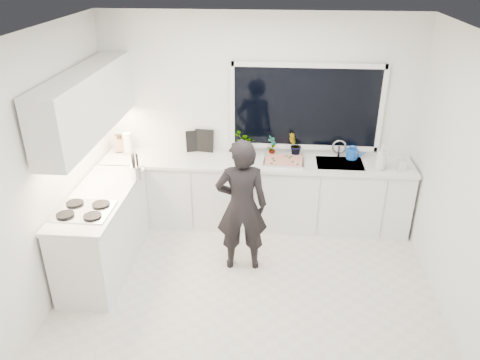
{
  "coord_description": "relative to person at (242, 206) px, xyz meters",
  "views": [
    {
      "loc": [
        0.26,
        -3.99,
        3.32
      ],
      "look_at": [
        -0.12,
        0.4,
        1.15
      ],
      "focal_mm": 35.0,
      "sensor_mm": 36.0,
      "label": 1
    }
  ],
  "objects": [
    {
      "name": "window",
      "position": [
        0.71,
        1.24,
        0.76
      ],
      "size": [
        1.8,
        0.02,
        1.0
      ],
      "primitive_type": "cube",
      "color": "black",
      "rests_on": "wall_back"
    },
    {
      "name": "knife_block",
      "position": [
        -1.71,
        1.11,
        0.24
      ],
      "size": [
        0.15,
        0.13,
        0.22
      ],
      "primitive_type": "cube",
      "rotation": [
        0.0,
        0.0,
        0.31
      ],
      "color": "olive",
      "rests_on": "countertop_back"
    },
    {
      "name": "picture_frame_small",
      "position": [
        -0.59,
        1.21,
        0.28
      ],
      "size": [
        0.25,
        0.05,
        0.3
      ],
      "primitive_type": "cube",
      "rotation": [
        0.0,
        0.0,
        -0.13
      ],
      "color": "black",
      "rests_on": "countertop_back"
    },
    {
      "name": "base_cabinets_left",
      "position": [
        -1.56,
        -0.13,
        -0.35
      ],
      "size": [
        0.58,
        1.6,
        0.88
      ],
      "primitive_type": "cube",
      "color": "white",
      "rests_on": "floor"
    },
    {
      "name": "pizza",
      "position": [
        0.46,
        0.94,
        0.16
      ],
      "size": [
        0.48,
        0.35,
        0.01
      ],
      "primitive_type": "cube",
      "rotation": [
        0.0,
        0.0,
        -0.05
      ],
      "color": "red",
      "rests_on": "pizza_tray"
    },
    {
      "name": "wall_right",
      "position": [
        2.12,
        -0.48,
        0.56
      ],
      "size": [
        0.02,
        3.5,
        2.7
      ],
      "primitive_type": "cube",
      "color": "white",
      "rests_on": "ground"
    },
    {
      "name": "floor",
      "position": [
        0.11,
        -0.48,
        -0.8
      ],
      "size": [
        4.0,
        3.5,
        0.02
      ],
      "primitive_type": "cube",
      "color": "beige",
      "rests_on": "ground"
    },
    {
      "name": "wall_back",
      "position": [
        0.11,
        1.28,
        0.56
      ],
      "size": [
        4.0,
        0.02,
        2.7
      ],
      "primitive_type": "cube",
      "color": "white",
      "rests_on": "ground"
    },
    {
      "name": "ceiling",
      "position": [
        0.11,
        -0.48,
        1.92
      ],
      "size": [
        4.0,
        3.5,
        0.02
      ],
      "primitive_type": "cube",
      "color": "white",
      "rests_on": "wall_back"
    },
    {
      "name": "upper_cabinets",
      "position": [
        -1.68,
        0.22,
        1.06
      ],
      "size": [
        0.34,
        2.1,
        0.7
      ],
      "primitive_type": "cube",
      "color": "white",
      "rests_on": "wall_left"
    },
    {
      "name": "countertop_left",
      "position": [
        -1.56,
        -0.13,
        0.11
      ],
      "size": [
        0.62,
        1.6,
        0.04
      ],
      "primitive_type": "cube",
      "color": "silver",
      "rests_on": "base_cabinets_left"
    },
    {
      "name": "picture_frame_large",
      "position": [
        -0.73,
        1.21,
        0.27
      ],
      "size": [
        0.22,
        0.09,
        0.28
      ],
      "primitive_type": "cube",
      "rotation": [
        0.0,
        0.0,
        0.32
      ],
      "color": "black",
      "rests_on": "countertop_back"
    },
    {
      "name": "utensil_crock",
      "position": [
        -1.26,
        0.32,
        0.21
      ],
      "size": [
        0.16,
        0.16,
        0.16
      ],
      "primitive_type": "cylinder",
      "rotation": [
        0.0,
        0.0,
        -0.29
      ],
      "color": "#B1B1B5",
      "rests_on": "countertop_left"
    },
    {
      "name": "sink",
      "position": [
        1.16,
        0.97,
        0.08
      ],
      "size": [
        0.58,
        0.42,
        0.14
      ],
      "primitive_type": "cube",
      "color": "silver",
      "rests_on": "countertop_back"
    },
    {
      "name": "soap_bottles",
      "position": [
        1.69,
        0.82,
        0.28
      ],
      "size": [
        0.38,
        0.15,
        0.32
      ],
      "color": "#D8BF66",
      "rests_on": "countertop_back"
    },
    {
      "name": "pizza_tray",
      "position": [
        0.46,
        0.94,
        0.15
      ],
      "size": [
        0.52,
        0.4,
        0.03
      ],
      "primitive_type": "cube",
      "rotation": [
        0.0,
        0.0,
        -0.05
      ],
      "color": "#B7B7BC",
      "rests_on": "countertop_back"
    },
    {
      "name": "person",
      "position": [
        0.0,
        0.0,
        0.0
      ],
      "size": [
        0.61,
        0.44,
        1.58
      ],
      "primitive_type": "imported",
      "rotation": [
        0.0,
        0.0,
        3.25
      ],
      "color": "black",
      "rests_on": "floor"
    },
    {
      "name": "countertop_back",
      "position": [
        0.11,
        0.96,
        0.11
      ],
      "size": [
        3.94,
        0.62,
        0.04
      ],
      "primitive_type": "cube",
      "color": "silver",
      "rests_on": "base_cabinets_back"
    },
    {
      "name": "stovetop",
      "position": [
        -1.58,
        -0.48,
        0.15
      ],
      "size": [
        0.56,
        0.48,
        0.03
      ],
      "primitive_type": "cube",
      "color": "black",
      "rests_on": "countertop_left"
    },
    {
      "name": "paper_towel_roll",
      "position": [
        -1.58,
        1.07,
        0.26
      ],
      "size": [
        0.11,
        0.11,
        0.26
      ],
      "primitive_type": "cylinder",
      "rotation": [
        0.0,
        0.0,
        0.02
      ],
      "color": "white",
      "rests_on": "countertop_back"
    },
    {
      "name": "watering_can",
      "position": [
        1.32,
        1.13,
        0.2
      ],
      "size": [
        0.18,
        0.18,
        0.13
      ],
      "primitive_type": "cylinder",
      "rotation": [
        0.0,
        0.0,
        -0.31
      ],
      "color": "blue",
      "rests_on": "countertop_back"
    },
    {
      "name": "wall_left",
      "position": [
        -1.9,
        -0.48,
        0.56
      ],
      "size": [
        0.02,
        3.5,
        2.7
      ],
      "primitive_type": "cube",
      "color": "white",
      "rests_on": "ground"
    },
    {
      "name": "faucet",
      "position": [
        1.16,
        1.17,
        0.24
      ],
      "size": [
        0.03,
        0.03,
        0.22
      ],
      "primitive_type": "cylinder",
      "color": "silver",
      "rests_on": "countertop_back"
    },
    {
      "name": "base_cabinets_back",
      "position": [
        0.11,
        0.97,
        -0.35
      ],
      "size": [
        3.92,
        0.58,
        0.88
      ],
      "primitive_type": "cube",
      "color": "white",
      "rests_on": "floor"
    },
    {
      "name": "herb_plants",
      "position": [
        0.14,
        1.13,
        0.29
      ],
      "size": [
        0.92,
        0.36,
        0.31
      ],
      "color": "#26662D",
      "rests_on": "countertop_back"
    }
  ]
}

